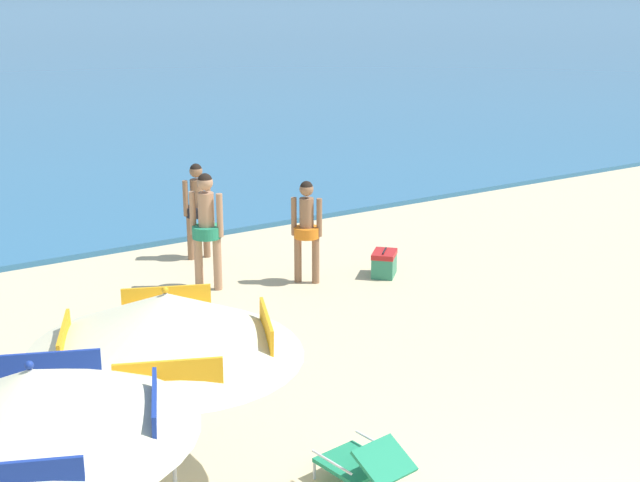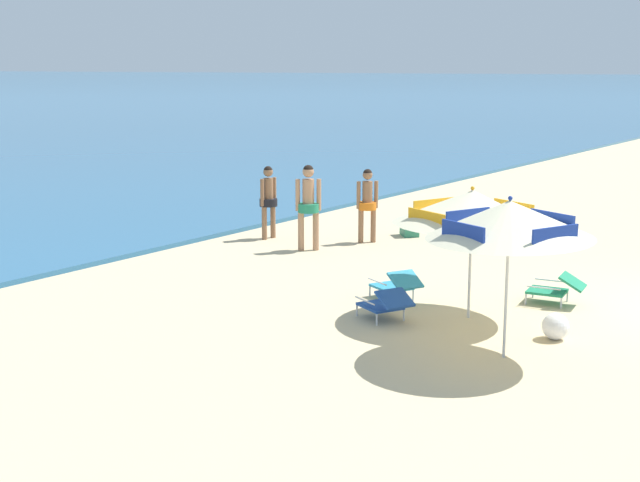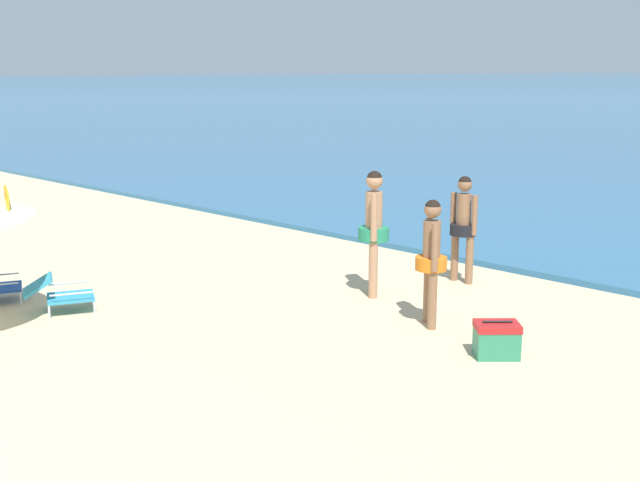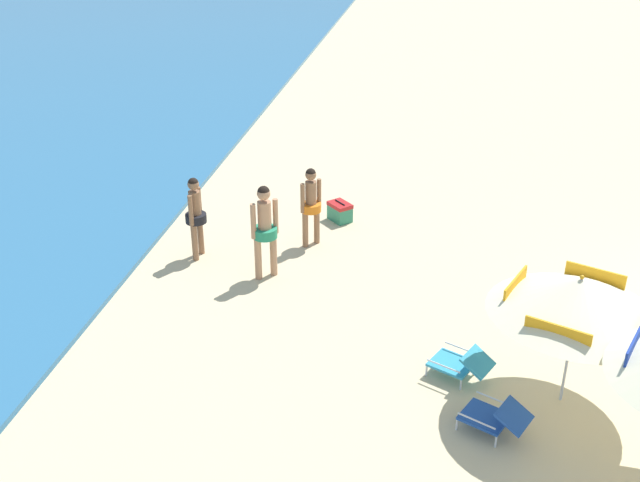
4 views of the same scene
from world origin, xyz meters
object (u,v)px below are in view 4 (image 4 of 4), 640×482
object	(u,v)px
beach_umbrella_striped_main	(579,297)
person_standing_beside	(311,201)
lounge_chair_facing_sea	(461,363)
person_standing_near_shore	(265,225)
cooler_box	(340,212)
lounge_chair_beside_umbrella	(607,331)
person_wading_in	(195,212)
lounge_chair_under_umbrella	(495,416)

from	to	relation	value
beach_umbrella_striped_main	person_standing_beside	world-z (taller)	beach_umbrella_striped_main
lounge_chair_facing_sea	person_standing_beside	bearing A→B (deg)	37.64
person_standing_near_shore	cooler_box	world-z (taller)	person_standing_near_shore
lounge_chair_facing_sea	person_standing_near_shore	bearing A→B (deg)	55.26
person_standing_beside	lounge_chair_facing_sea	bearing A→B (deg)	-142.36
beach_umbrella_striped_main	person_standing_near_shore	xyz separation A→B (m)	(2.72, 5.00, -0.67)
lounge_chair_beside_umbrella	person_standing_beside	bearing A→B (deg)	63.58
beach_umbrella_striped_main	person_standing_beside	size ratio (longest dim) A/B	2.09
lounge_chair_facing_sea	person_wading_in	world-z (taller)	person_wading_in
person_standing_near_shore	person_wading_in	xyz separation A→B (m)	(0.53, 1.48, -0.10)
lounge_chair_under_umbrella	cooler_box	size ratio (longest dim) A/B	1.71
cooler_box	person_standing_beside	bearing A→B (deg)	162.32
cooler_box	beach_umbrella_striped_main	bearing A→B (deg)	-142.93
beach_umbrella_striped_main	person_standing_near_shore	distance (m)	5.73
person_wading_in	lounge_chair_under_umbrella	bearing A→B (deg)	-126.90
beach_umbrella_striped_main	lounge_chair_facing_sea	distance (m)	2.05
lounge_chair_under_umbrella	person_standing_near_shore	xyz separation A→B (m)	(3.61, 4.03, 0.77)
lounge_chair_under_umbrella	person_standing_near_shore	world-z (taller)	person_standing_near_shore
person_standing_near_shore	person_standing_beside	bearing A→B (deg)	-21.77
lounge_chair_under_umbrella	cooler_box	world-z (taller)	lounge_chair_under_umbrella
person_standing_near_shore	person_wading_in	world-z (taller)	person_standing_near_shore
lounge_chair_beside_umbrella	cooler_box	distance (m)	6.18
lounge_chair_facing_sea	person_standing_beside	distance (m)	4.96
lounge_chair_beside_umbrella	lounge_chair_facing_sea	distance (m)	2.59
beach_umbrella_striped_main	cooler_box	xyz separation A→B (m)	(5.35, 4.04, -1.51)
person_wading_in	cooler_box	xyz separation A→B (m)	(2.10, -2.43, -0.74)
beach_umbrella_striped_main	lounge_chair_facing_sea	xyz separation A→B (m)	(0.25, 1.43, -1.44)
lounge_chair_beside_umbrella	person_standing_near_shore	size ratio (longest dim) A/B	0.53
lounge_chair_beside_umbrella	person_standing_beside	world-z (taller)	person_standing_beside
lounge_chair_beside_umbrella	person_wading_in	distance (m)	7.52
lounge_chair_facing_sea	cooler_box	distance (m)	5.73
beach_umbrella_striped_main	cooler_box	distance (m)	6.88
lounge_chair_under_umbrella	cooler_box	bearing A→B (deg)	26.29
beach_umbrella_striped_main	person_wading_in	xyz separation A→B (m)	(3.25, 6.47, -0.77)
lounge_chair_under_umbrella	beach_umbrella_striped_main	bearing A→B (deg)	-47.45
person_standing_beside	person_wading_in	bearing A→B (deg)	113.51
lounge_chair_beside_umbrella	person_wading_in	xyz separation A→B (m)	(1.72, 7.29, 0.67)
lounge_chair_under_umbrella	lounge_chair_beside_umbrella	distance (m)	3.00
lounge_chair_beside_umbrella	cooler_box	bearing A→B (deg)	51.84
lounge_chair_facing_sea	beach_umbrella_striped_main	bearing A→B (deg)	-100.03
lounge_chair_beside_umbrella	person_standing_near_shore	distance (m)	5.98
lounge_chair_under_umbrella	person_wading_in	bearing A→B (deg)	53.10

